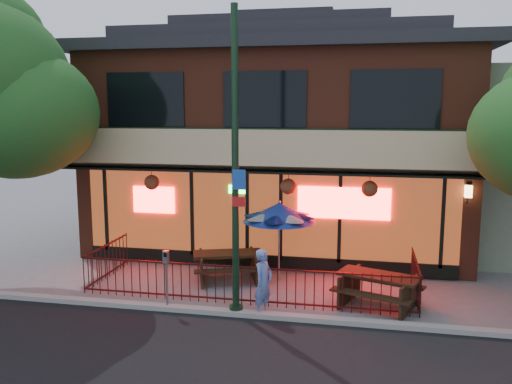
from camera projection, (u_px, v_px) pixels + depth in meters
ground at (240, 308)px, 13.08m from camera, size 80.00×80.00×0.00m
curb at (235, 313)px, 12.58m from camera, size 80.00×0.25×0.12m
restaurant_building at (285, 125)px, 19.31m from camera, size 12.96×9.49×8.05m
patio_fence at (244, 276)px, 13.46m from camera, size 8.44×2.62×1.00m
street_light at (235, 181)px, 12.19m from camera, size 0.43×0.32×7.00m
picnic_table_left at (228, 262)px, 15.03m from camera, size 2.25×1.97×0.81m
picnic_table_right at (378, 286)px, 13.03m from camera, size 2.31×2.04×0.82m
patio_umbrella at (279, 212)px, 14.78m from camera, size 1.99×2.00×2.28m
pedestrian at (263, 283)px, 12.49m from camera, size 0.56×0.67×1.57m
parking_meter_near at (166, 270)px, 12.78m from camera, size 0.14×0.12×1.45m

